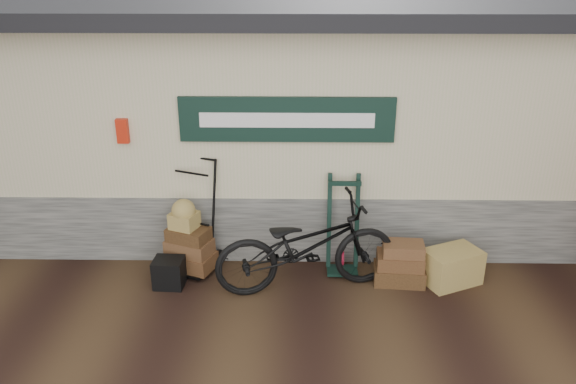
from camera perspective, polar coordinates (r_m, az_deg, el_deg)
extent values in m
plane|color=black|center=(6.71, 2.35, -11.19)|extent=(80.00, 80.00, 0.00)
cube|color=#4C4C47|center=(8.96, 2.02, 1.03)|extent=(14.00, 3.54, 0.90)
cube|color=beige|center=(8.53, 2.16, 10.46)|extent=(14.00, 3.50, 2.10)
cube|color=black|center=(8.21, 2.30, 18.12)|extent=(14.40, 4.10, 0.20)
cube|color=black|center=(6.79, -0.11, 7.38)|extent=(2.60, 0.06, 0.55)
cube|color=white|center=(6.76, -0.12, 7.30)|extent=(2.10, 0.01, 0.18)
cube|color=red|center=(7.15, -16.43, 5.99)|extent=(0.14, 0.10, 0.30)
cube|color=olive|center=(7.28, 16.30, -7.28)|extent=(0.79, 0.68, 0.44)
cube|color=black|center=(7.09, -11.99, -8.02)|extent=(0.38, 0.33, 0.36)
imported|color=black|center=(6.67, 1.89, -5.01)|extent=(1.23, 2.31, 1.28)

